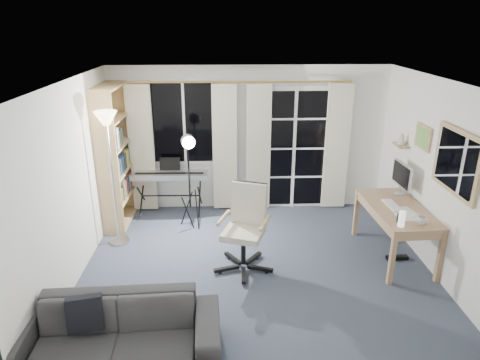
% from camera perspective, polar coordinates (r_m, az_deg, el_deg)
% --- Properties ---
extents(floor, '(4.50, 4.00, 0.02)m').
position_cam_1_polar(floor, '(5.75, 2.19, -11.65)').
color(floor, '#313948').
rests_on(floor, ground).
extents(window, '(1.20, 0.08, 1.40)m').
position_cam_1_polar(window, '(7.03, -7.44, 7.63)').
color(window, white).
rests_on(window, floor).
extents(french_door, '(1.32, 0.09, 2.11)m').
position_cam_1_polar(french_door, '(7.21, 7.17, 4.06)').
color(french_door, white).
rests_on(french_door, floor).
extents(curtains, '(3.60, 0.07, 2.13)m').
position_cam_1_polar(curtains, '(7.01, 0.11, 4.34)').
color(curtains, gold).
rests_on(curtains, floor).
extents(bookshelf, '(0.36, 1.02, 2.18)m').
position_cam_1_polar(bookshelf, '(6.85, -16.67, 2.52)').
color(bookshelf, tan).
rests_on(bookshelf, floor).
extents(torchiere_lamp, '(0.32, 0.32, 1.93)m').
position_cam_1_polar(torchiere_lamp, '(6.02, -17.18, 5.21)').
color(torchiere_lamp, '#B2B2B7').
rests_on(torchiere_lamp, floor).
extents(keyboard_piano, '(1.24, 0.61, 0.90)m').
position_cam_1_polar(keyboard_piano, '(7.02, -9.35, 0.52)').
color(keyboard_piano, black).
rests_on(keyboard_piano, floor).
extents(studio_light, '(0.32, 0.33, 1.53)m').
position_cam_1_polar(studio_light, '(6.31, -6.89, 3.62)').
color(studio_light, black).
rests_on(studio_light, floor).
extents(office_chair, '(0.77, 0.78, 1.11)m').
position_cam_1_polar(office_chair, '(5.50, 0.86, -5.29)').
color(office_chair, black).
rests_on(office_chair, floor).
extents(desk, '(0.75, 1.40, 0.73)m').
position_cam_1_polar(desk, '(6.07, 20.17, -4.21)').
color(desk, '#A57C55').
rests_on(desk, floor).
extents(monitor, '(0.18, 0.53, 0.46)m').
position_cam_1_polar(monitor, '(6.39, 20.77, 0.53)').
color(monitor, silver).
rests_on(monitor, desk).
extents(desk_clutter, '(0.41, 0.84, 0.93)m').
position_cam_1_polar(desk_clutter, '(5.88, 20.38, -5.75)').
color(desk_clutter, white).
rests_on(desk_clutter, desk).
extents(mug, '(0.12, 0.10, 0.12)m').
position_cam_1_polar(mug, '(5.63, 23.11, -4.87)').
color(mug, silver).
rests_on(mug, desk).
extents(wall_mirror, '(0.04, 0.94, 0.74)m').
position_cam_1_polar(wall_mirror, '(5.41, 26.91, 2.16)').
color(wall_mirror, tan).
rests_on(wall_mirror, floor).
extents(framed_print, '(0.03, 0.42, 0.32)m').
position_cam_1_polar(framed_print, '(6.17, 23.23, 5.27)').
color(framed_print, tan).
rests_on(framed_print, floor).
extents(wall_shelf, '(0.16, 0.30, 0.18)m').
position_cam_1_polar(wall_shelf, '(6.63, 20.72, 4.86)').
color(wall_shelf, tan).
rests_on(wall_shelf, floor).
extents(sofa, '(1.99, 0.66, 0.77)m').
position_cam_1_polar(sofa, '(4.38, -16.48, -17.98)').
color(sofa, '#29292B').
rests_on(sofa, floor).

